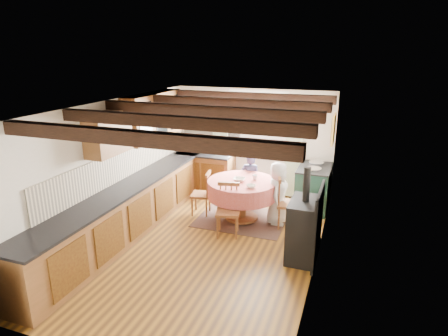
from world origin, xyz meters
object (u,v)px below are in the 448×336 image
at_px(chair_near, 228,210).
at_px(child_right, 278,193).
at_px(aga_range, 313,187).
at_px(cast_iron_stove, 305,214).
at_px(child_far, 250,180).
at_px(cup, 255,177).
at_px(chair_left, 201,193).
at_px(dining_table, 242,200).
at_px(chair_right, 288,202).

relative_size(chair_near, child_right, 0.78).
relative_size(aga_range, cast_iron_stove, 0.66).
xyz_separation_m(child_far, cup, (0.25, -0.57, 0.27)).
xyz_separation_m(aga_range, child_right, (-0.55, -0.97, 0.15)).
height_order(chair_left, aga_range, aga_range).
bearing_deg(chair_near, child_right, 33.46).
xyz_separation_m(chair_near, chair_left, (-0.82, 0.70, -0.03)).
bearing_deg(child_far, chair_near, 84.42).
bearing_deg(dining_table, child_far, 93.41).
relative_size(chair_right, cup, 10.08).
relative_size(dining_table, cup, 13.52).
height_order(chair_right, cup, chair_right).
distance_m(chair_right, cup, 0.79).
relative_size(chair_right, cast_iron_stove, 0.65).
bearing_deg(child_far, chair_left, 36.29).
bearing_deg(chair_right, chair_left, 76.11).
bearing_deg(cup, child_right, -9.26).
xyz_separation_m(chair_near, child_far, (0.00, 1.44, 0.10)).
bearing_deg(chair_near, child_far, 76.05).
bearing_deg(child_right, dining_table, 95.77).
height_order(dining_table, child_right, child_right).
height_order(chair_right, aga_range, chair_right).
bearing_deg(dining_table, aga_range, 40.17).
height_order(child_far, child_right, child_right).
bearing_deg(chair_near, aga_range, 40.07).
height_order(dining_table, cup, cup).
distance_m(cast_iron_stove, child_far, 2.26).
xyz_separation_m(dining_table, child_right, (0.68, 0.07, 0.21)).
xyz_separation_m(chair_right, cast_iron_stove, (0.45, -1.04, 0.26)).
distance_m(chair_left, cup, 1.15).
bearing_deg(child_far, aga_range, -171.45).
bearing_deg(cast_iron_stove, chair_right, 113.18).
relative_size(child_far, child_right, 0.95).
xyz_separation_m(chair_right, aga_range, (0.34, 1.05, -0.04)).
bearing_deg(chair_left, chair_near, 39.61).
bearing_deg(dining_table, child_right, 6.18).
xyz_separation_m(dining_table, chair_right, (0.90, -0.01, 0.10)).
bearing_deg(cast_iron_stove, aga_range, 93.01).
distance_m(dining_table, cup, 0.52).
bearing_deg(chair_left, cup, 88.98).
height_order(dining_table, aga_range, aga_range).
height_order(dining_table, chair_near, chair_near).
bearing_deg(cup, cast_iron_stove, -46.55).
xyz_separation_m(aga_range, child_far, (-1.28, -0.32, 0.12)).
distance_m(child_far, child_right, 0.97).
height_order(chair_right, cast_iron_stove, cast_iron_stove).
bearing_deg(cast_iron_stove, child_right, 120.46).
bearing_deg(aga_range, chair_near, -126.03).
bearing_deg(aga_range, cast_iron_stove, -86.99).
height_order(chair_right, child_far, child_far).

